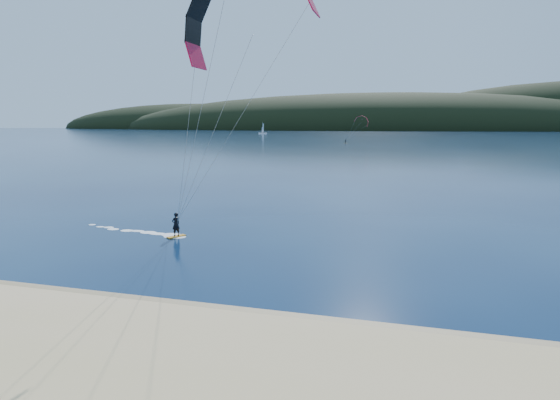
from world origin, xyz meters
name	(u,v)px	position (x,y,z in m)	size (l,w,h in m)	color
ground	(106,350)	(0.00, 0.00, 0.00)	(1800.00, 1800.00, 0.00)	#071735
wet_sand	(161,309)	(0.00, 4.50, 0.05)	(220.00, 2.50, 0.10)	#968257
headland	(405,130)	(0.63, 745.28, 0.00)	(1200.00, 310.00, 140.00)	black
kitesurfer_near	(249,41)	(1.26, 14.80, 14.69)	(23.79, 7.16, 18.83)	orange
kitesurfer_far	(361,123)	(-11.41, 206.50, 9.43)	(12.11, 7.65, 13.28)	orange
sailboat	(263,133)	(-119.62, 395.75, 0.79)	(7.57, 4.86, 10.75)	white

